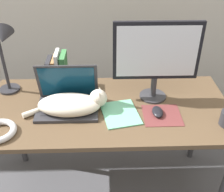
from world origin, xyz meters
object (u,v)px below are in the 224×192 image
laptop (68,100)px  notepad (120,114)px  desk_lamp (4,48)px  book_row (58,72)px  computer_mouse (158,112)px  webcam (84,78)px  cat (73,104)px  external_monitor (157,56)px

laptop → notepad: bearing=-14.4°
laptop → desk_lamp: 0.48m
laptop → book_row: 0.26m
computer_mouse → webcam: bearing=142.1°
book_row → desk_lamp: 0.35m
notepad → book_row: bearing=141.0°
computer_mouse → notepad: computer_mouse is taller
cat → webcam: (0.05, 0.30, -0.01)m
book_row → webcam: 0.18m
desk_lamp → notepad: (0.67, -0.25, -0.30)m
book_row → notepad: size_ratio=0.89×
notepad → webcam: bearing=124.1°
notepad → external_monitor: bearing=38.8°
laptop → webcam: laptop is taller
cat → webcam: size_ratio=6.33×
notepad → webcam: size_ratio=3.65×
webcam → laptop: bearing=-107.7°
computer_mouse → book_row: book_row is taller
desk_lamp → webcam: bearing=10.4°
laptop → book_row: laptop is taller
laptop → webcam: bearing=72.3°
book_row → desk_lamp: size_ratio=0.55×
book_row → cat: bearing=-67.6°
cat → computer_mouse: size_ratio=4.57×
laptop → desk_lamp: bearing=154.4°
laptop → external_monitor: 0.58m
computer_mouse → webcam: 0.56m
external_monitor → notepad: external_monitor is taller
cat → external_monitor: 0.55m
laptop → desk_lamp: size_ratio=0.78×
book_row → notepad: 0.51m
cat → external_monitor: size_ratio=0.97×
external_monitor → book_row: 0.64m
laptop → desk_lamp: (-0.36, 0.17, 0.26)m
laptop → external_monitor: size_ratio=0.71×
laptop → book_row: bearing=109.1°
cat → book_row: size_ratio=1.95×
external_monitor → desk_lamp: 0.88m
cat → external_monitor: (0.48, 0.14, 0.23)m
computer_mouse → laptop: bearing=170.5°
external_monitor → webcam: size_ratio=6.55×
desk_lamp → notepad: 0.78m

